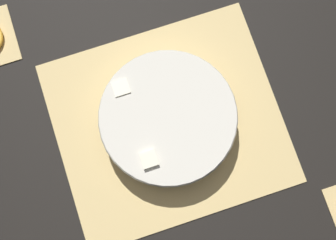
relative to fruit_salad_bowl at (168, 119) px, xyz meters
name	(u,v)px	position (x,y,z in m)	size (l,w,h in m)	color
ground_plane	(168,123)	(0.00, 0.00, -0.04)	(6.00, 6.00, 0.00)	black
bamboo_mat_center	(168,123)	(0.00, 0.00, -0.04)	(0.47, 0.41, 0.01)	#D6B775
fruit_salad_bowl	(168,119)	(0.00, 0.00, 0.00)	(0.28, 0.28, 0.08)	silver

